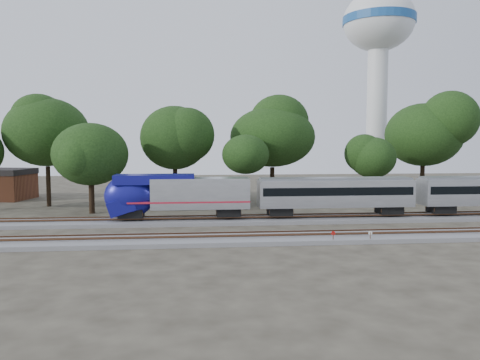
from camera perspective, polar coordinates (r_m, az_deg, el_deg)
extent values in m
plane|color=#383328|center=(47.01, 1.70, -6.37)|extent=(160.00, 160.00, 0.00)
cube|color=slate|center=(52.83, 0.89, -4.90)|extent=(160.00, 5.00, 0.40)
cube|color=brown|center=(52.06, 0.98, -4.54)|extent=(160.00, 0.08, 0.15)
cube|color=brown|center=(53.46, 0.81, -4.29)|extent=(160.00, 0.08, 0.15)
cube|color=slate|center=(43.08, 2.37, -7.13)|extent=(160.00, 5.00, 0.40)
cube|color=brown|center=(42.30, 2.51, -6.72)|extent=(160.00, 0.08, 0.15)
cube|color=brown|center=(43.69, 2.24, -6.35)|extent=(160.00, 0.08, 0.15)
cube|color=silver|center=(52.09, -4.85, -1.59)|extent=(10.79, 3.05, 3.36)
ellipsoid|color=navy|center=(52.61, -13.31, -1.91)|extent=(5.50, 3.18, 4.68)
cube|color=navy|center=(52.13, -10.36, 0.10)|extent=(8.66, 2.99, 1.02)
cube|color=black|center=(52.44, -12.78, -0.81)|extent=(0.45, 2.34, 1.33)
cube|color=#AD1A2E|center=(52.19, -6.19, -2.54)|extent=(13.24, 3.09, 0.18)
cube|color=black|center=(52.84, -13.11, -3.94)|extent=(2.65, 2.24, 0.92)
cube|color=black|center=(52.49, -1.43, -3.88)|extent=(2.65, 2.24, 0.92)
cube|color=silver|center=(54.46, 11.54, -1.55)|extent=(17.72, 3.05, 3.05)
cube|color=black|center=(54.43, 11.54, -1.23)|extent=(17.11, 3.10, 0.92)
cube|color=gray|center=(54.31, 11.57, 0.11)|extent=(17.31, 2.44, 0.36)
cube|color=black|center=(53.21, 4.87, -3.77)|extent=(2.65, 2.24, 0.92)
cube|color=black|center=(56.91, 17.71, -3.43)|extent=(2.65, 2.24, 0.92)
cube|color=black|center=(59.66, 23.29, -3.22)|extent=(2.65, 2.24, 0.92)
cylinder|color=#512D19|center=(42.45, 11.29, -6.98)|extent=(0.07, 0.07, 1.01)
cylinder|color=#BD0E0D|center=(42.36, 11.30, -6.39)|extent=(0.36, 0.04, 0.36)
cylinder|color=#512D19|center=(43.48, 15.59, -6.80)|extent=(0.07, 0.07, 0.98)
cylinder|color=silver|center=(43.40, 15.60, -6.24)|extent=(0.35, 0.08, 0.35)
cube|color=#512D19|center=(43.66, 13.53, -7.16)|extent=(0.58, 0.48, 0.30)
cylinder|color=silver|center=(94.55, 16.31, 7.20)|extent=(3.83, 3.83, 26.80)
cone|color=silver|center=(94.72, 16.14, 0.25)|extent=(6.12, 6.12, 3.83)
ellipsoid|color=silver|center=(97.15, 16.57, 18.12)|extent=(13.40, 13.40, 11.39)
cylinder|color=#1A4E91|center=(97.15, 16.57, 18.12)|extent=(13.55, 13.55, 1.53)
cylinder|color=black|center=(70.43, -22.31, -0.72)|extent=(0.70, 0.70, 5.55)
ellipsoid|color=black|center=(70.16, -22.50, 5.42)|extent=(10.47, 10.47, 8.90)
cylinder|color=black|center=(61.58, -17.63, -2.05)|extent=(0.70, 0.70, 4.01)
ellipsoid|color=black|center=(61.20, -17.76, 3.02)|extent=(7.56, 7.56, 6.43)
cylinder|color=black|center=(66.75, -7.89, -0.87)|extent=(0.70, 0.70, 5.13)
ellipsoid|color=black|center=(66.44, -7.96, 5.12)|extent=(9.68, 9.68, 8.23)
cylinder|color=black|center=(62.00, 0.67, -1.81)|extent=(0.70, 0.70, 3.94)
ellipsoid|color=black|center=(61.62, 0.68, 3.14)|extent=(7.44, 7.44, 6.32)
cylinder|color=black|center=(69.49, 3.94, -0.58)|extent=(0.70, 0.70, 5.21)
ellipsoid|color=black|center=(69.19, 3.97, 5.26)|extent=(9.83, 9.83, 8.35)
cylinder|color=black|center=(71.41, 15.76, -1.26)|extent=(0.70, 0.70, 3.59)
ellipsoid|color=black|center=(71.08, 15.84, 2.65)|extent=(6.77, 6.77, 5.76)
cylinder|color=black|center=(81.65, 21.32, -0.02)|extent=(0.70, 0.70, 5.43)
ellipsoid|color=black|center=(81.41, 21.48, 5.15)|extent=(10.25, 10.25, 8.71)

